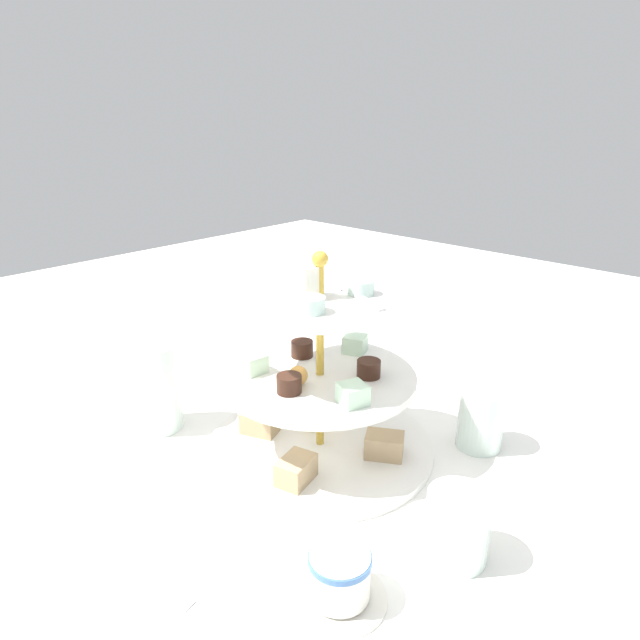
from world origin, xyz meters
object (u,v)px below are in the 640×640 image
object	(u,v)px
water_glass_short_left	(457,526)
water_glass_mid_back	(481,418)
butter_knife_left	(334,360)
teacup_with_saucer	(340,579)
butter_knife_right	(126,570)
water_glass_tall_right	(156,387)
tiered_serving_stand	(320,393)

from	to	relation	value
water_glass_short_left	water_glass_mid_back	size ratio (longest dim) A/B	0.88
butter_knife_left	teacup_with_saucer	bearing A→B (deg)	82.90
water_glass_mid_back	butter_knife_right	bearing A→B (deg)	71.88
water_glass_tall_right	butter_knife_right	bearing A→B (deg)	140.90
butter_knife_left	water_glass_mid_back	bearing A→B (deg)	117.88
water_glass_tall_right	teacup_with_saucer	bearing A→B (deg)	171.64
water_glass_short_left	butter_knife_left	bearing A→B (deg)	-33.94
water_glass_tall_right	teacup_with_saucer	xyz separation A→B (m)	(-0.39, 0.06, -0.04)
teacup_with_saucer	water_glass_mid_back	distance (m)	0.32
water_glass_tall_right	butter_knife_right	size ratio (longest dim) A/B	0.74
teacup_with_saucer	butter_knife_right	size ratio (longest dim) A/B	0.53
water_glass_short_left	water_glass_mid_back	xyz separation A→B (m)	(0.08, -0.20, 0.00)
tiered_serving_stand	water_glass_tall_right	size ratio (longest dim) A/B	2.37
water_glass_short_left	butter_knife_right	distance (m)	0.33
tiered_serving_stand	butter_knife_right	world-z (taller)	tiered_serving_stand
tiered_serving_stand	water_glass_mid_back	xyz separation A→B (m)	(-0.15, -0.15, -0.04)
butter_knife_right	water_glass_mid_back	world-z (taller)	water_glass_mid_back
water_glass_tall_right	butter_knife_left	size ratio (longest dim) A/B	0.74
tiered_serving_stand	butter_knife_right	size ratio (longest dim) A/B	1.76
butter_knife_left	butter_knife_right	bearing A→B (deg)	60.31
water_glass_short_left	teacup_with_saucer	xyz separation A→B (m)	(0.05, 0.12, -0.01)
butter_knife_left	water_glass_mid_back	world-z (taller)	water_glass_mid_back
water_glass_tall_right	water_glass_mid_back	size ratio (longest dim) A/B	1.50
water_glass_short_left	teacup_with_saucer	bearing A→B (deg)	67.61
teacup_with_saucer	butter_knife_right	world-z (taller)	teacup_with_saucer
teacup_with_saucer	butter_knife_right	bearing A→B (deg)	33.68
water_glass_tall_right	water_glass_short_left	world-z (taller)	water_glass_tall_right
butter_knife_right	water_glass_mid_back	xyz separation A→B (m)	(-0.14, -0.44, 0.04)
butter_knife_left	butter_knife_right	world-z (taller)	same
water_glass_tall_right	water_glass_short_left	bearing A→B (deg)	-171.84
water_glass_mid_back	tiered_serving_stand	bearing A→B (deg)	45.32
water_glass_tall_right	water_glass_short_left	xyz separation A→B (m)	(-0.44, -0.06, -0.03)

